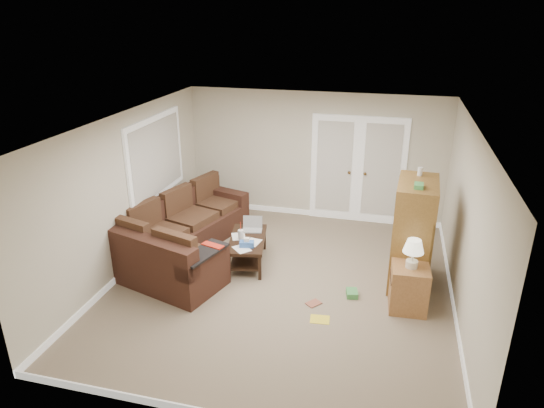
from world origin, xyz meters
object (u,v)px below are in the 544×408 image
(coffee_table, at_px, (248,249))
(tv_armoire, at_px, (413,233))
(sectional_sofa, at_px, (178,239))
(side_cabinet, at_px, (409,284))

(coffee_table, xyz_separation_m, tv_armoire, (2.56, 0.02, 0.58))
(sectional_sofa, xyz_separation_m, coffee_table, (1.19, 0.13, -0.10))
(tv_armoire, bearing_deg, side_cabinet, -87.84)
(tv_armoire, distance_m, side_cabinet, 0.86)
(coffee_table, bearing_deg, side_cabinet, -26.92)
(sectional_sofa, xyz_separation_m, tv_armoire, (3.75, 0.14, 0.48))
(side_cabinet, bearing_deg, coffee_table, 161.30)
(tv_armoire, relative_size, side_cabinet, 1.64)
(side_cabinet, bearing_deg, tv_armoire, 86.26)
(sectional_sofa, relative_size, tv_armoire, 1.89)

